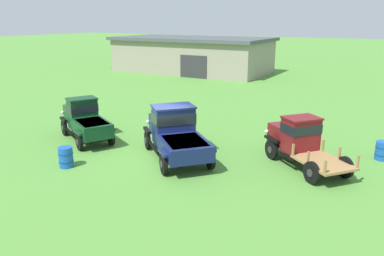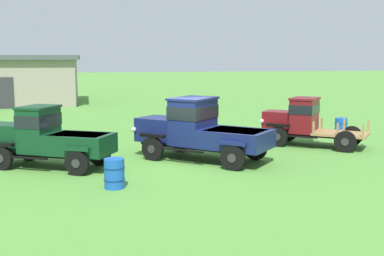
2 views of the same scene
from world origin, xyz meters
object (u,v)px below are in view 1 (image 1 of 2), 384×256
(oil_drum_near_fence, at_px, (66,157))
(oil_drum_beside_row, at_px, (382,151))
(vintage_truck_foreground_near, at_px, (85,119))
(vintage_truck_midrow_center, at_px, (299,139))
(vintage_truck_second_in_line, at_px, (175,132))
(farm_shed, at_px, (192,54))

(oil_drum_near_fence, bearing_deg, oil_drum_beside_row, 33.39)
(vintage_truck_foreground_near, bearing_deg, vintage_truck_midrow_center, 11.23)
(vintage_truck_second_in_line, bearing_deg, vintage_truck_foreground_near, -178.63)
(oil_drum_near_fence, bearing_deg, vintage_truck_foreground_near, 123.26)
(vintage_truck_second_in_line, distance_m, vintage_truck_midrow_center, 5.48)
(farm_shed, relative_size, vintage_truck_foreground_near, 3.82)
(vintage_truck_second_in_line, relative_size, oil_drum_near_fence, 5.71)
(vintage_truck_foreground_near, relative_size, vintage_truck_second_in_line, 0.94)
(oil_drum_beside_row, xyz_separation_m, oil_drum_near_fence, (-11.68, -7.70, 0.02))
(farm_shed, height_order, vintage_truck_foreground_near, farm_shed)
(vintage_truck_foreground_near, bearing_deg, vintage_truck_second_in_line, 1.37)
(vintage_truck_foreground_near, height_order, oil_drum_beside_row, vintage_truck_foreground_near)
(vintage_truck_midrow_center, bearing_deg, vintage_truck_second_in_line, -158.83)
(vintage_truck_midrow_center, height_order, oil_drum_near_fence, vintage_truck_midrow_center)
(vintage_truck_foreground_near, relative_size, vintage_truck_midrow_center, 1.09)
(vintage_truck_foreground_near, bearing_deg, farm_shed, 107.80)
(farm_shed, relative_size, vintage_truck_second_in_line, 3.60)
(farm_shed, height_order, vintage_truck_midrow_center, farm_shed)
(vintage_truck_second_in_line, bearing_deg, oil_drum_beside_row, 27.20)
(vintage_truck_midrow_center, bearing_deg, vintage_truck_foreground_near, -168.77)
(vintage_truck_foreground_near, relative_size, oil_drum_beside_row, 5.61)
(vintage_truck_foreground_near, xyz_separation_m, oil_drum_beside_row, (13.84, 4.41, -0.64))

